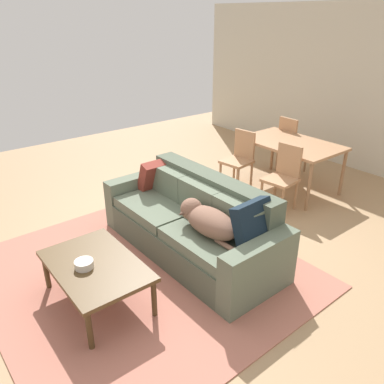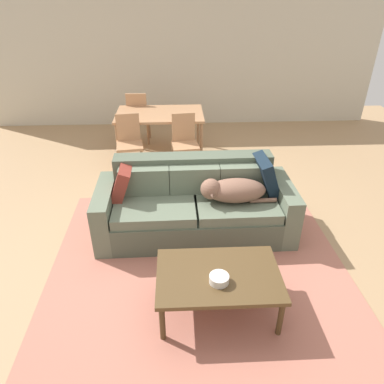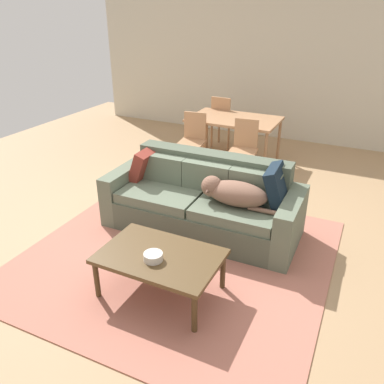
% 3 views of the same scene
% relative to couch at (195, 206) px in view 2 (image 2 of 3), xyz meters
% --- Properties ---
extents(ground_plane, '(10.00, 10.00, 0.00)m').
position_rel_couch_xyz_m(ground_plane, '(-0.10, -0.08, -0.34)').
color(ground_plane, tan).
extents(back_partition, '(8.00, 0.12, 2.70)m').
position_rel_couch_xyz_m(back_partition, '(-0.10, 3.92, 1.01)').
color(back_partition, beige).
rests_on(back_partition, ground).
extents(area_rug, '(3.16, 3.03, 0.01)m').
position_rel_couch_xyz_m(area_rug, '(0.00, -0.69, -0.33)').
color(area_rug, '#B96F5C').
rests_on(area_rug, ground).
extents(couch, '(2.28, 0.95, 0.87)m').
position_rel_couch_xyz_m(couch, '(0.00, 0.00, 0.00)').
color(couch, '#4D5746').
rests_on(couch, ground).
extents(dog_on_left_cushion, '(0.86, 0.37, 0.29)m').
position_rel_couch_xyz_m(dog_on_left_cushion, '(0.40, -0.14, 0.28)').
color(dog_on_left_cushion, brown).
rests_on(dog_on_left_cushion, couch).
extents(throw_pillow_by_left_arm, '(0.27, 0.39, 0.40)m').
position_rel_couch_xyz_m(throw_pillow_by_left_arm, '(-0.84, 0.05, 0.31)').
color(throw_pillow_by_left_arm, maroon).
rests_on(throw_pillow_by_left_arm, couch).
extents(throw_pillow_by_right_arm, '(0.29, 0.46, 0.47)m').
position_rel_couch_xyz_m(throw_pillow_by_right_arm, '(0.84, 0.07, 0.35)').
color(throw_pillow_by_right_arm, black).
rests_on(throw_pillow_by_right_arm, couch).
extents(coffee_table, '(1.09, 0.72, 0.43)m').
position_rel_couch_xyz_m(coffee_table, '(0.14, -1.26, 0.05)').
color(coffee_table, brown).
rests_on(coffee_table, ground).
extents(bowl_on_coffee_table, '(0.17, 0.17, 0.07)m').
position_rel_couch_xyz_m(bowl_on_coffee_table, '(0.13, -1.36, 0.13)').
color(bowl_on_coffee_table, silver).
rests_on(bowl_on_coffee_table, coffee_table).
extents(dining_table, '(1.46, 0.92, 0.75)m').
position_rel_couch_xyz_m(dining_table, '(-0.47, 2.27, 0.35)').
color(dining_table, tan).
rests_on(dining_table, ground).
extents(dining_chair_near_left, '(0.45, 0.45, 0.91)m').
position_rel_couch_xyz_m(dining_chair_near_left, '(-0.93, 1.65, 0.17)').
color(dining_chair_near_left, tan).
rests_on(dining_chair_near_left, ground).
extents(dining_chair_near_right, '(0.44, 0.44, 0.91)m').
position_rel_couch_xyz_m(dining_chair_near_right, '(-0.07, 1.64, 0.17)').
color(dining_chair_near_right, tan).
rests_on(dining_chair_near_right, ground).
extents(dining_chair_far_left, '(0.41, 0.41, 0.96)m').
position_rel_couch_xyz_m(dining_chair_far_left, '(-0.89, 2.81, 0.19)').
color(dining_chair_far_left, tan).
rests_on(dining_chair_far_left, ground).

